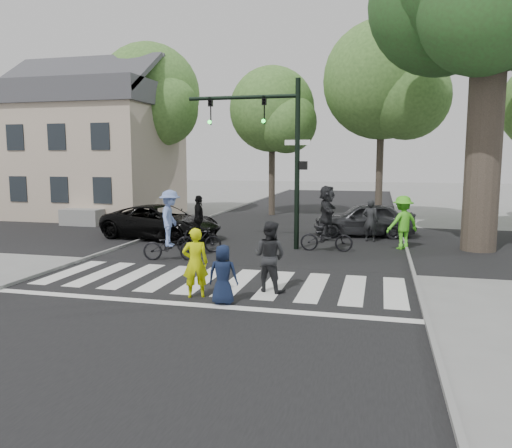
{
  "coord_description": "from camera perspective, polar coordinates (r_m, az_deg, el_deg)",
  "views": [
    {
      "loc": [
        4.07,
        -11.31,
        3.24
      ],
      "look_at": [
        0.5,
        3.0,
        1.3
      ],
      "focal_mm": 35.0,
      "sensor_mm": 36.0,
      "label": 1
    }
  ],
  "objects": [
    {
      "name": "traffic_signal",
      "position": [
        17.91,
        2.05,
        9.6
      ],
      "size": [
        4.45,
        0.29,
        6.0
      ],
      "color": "black",
      "rests_on": "ground"
    },
    {
      "name": "bystander_dark",
      "position": [
        19.98,
        12.94,
        0.37
      ],
      "size": [
        0.66,
        0.49,
        1.66
      ],
      "primitive_type": "imported",
      "rotation": [
        0.0,
        0.0,
        2.97
      ],
      "color": "#232325",
      "rests_on": "ground"
    },
    {
      "name": "crosswalk",
      "position": [
        13.05,
        -4.65,
        -6.87
      ],
      "size": [
        10.0,
        3.85,
        0.01
      ],
      "color": "silver",
      "rests_on": "ground"
    },
    {
      "name": "road_cross",
      "position": [
        20.0,
        2.08,
        -1.82
      ],
      "size": [
        70.0,
        10.0,
        0.01
      ],
      "primitive_type": "cube",
      "color": "black",
      "rests_on": "ground"
    },
    {
      "name": "bg_tree_0",
      "position": [
        32.73,
        -19.48,
        12.16
      ],
      "size": [
        5.46,
        5.2,
        8.97
      ],
      "color": "brown",
      "rests_on": "ground"
    },
    {
      "name": "car_suv",
      "position": [
        20.54,
        -10.76,
        0.23
      ],
      "size": [
        5.33,
        3.28,
        1.38
      ],
      "primitive_type": "imported",
      "rotation": [
        0.0,
        0.0,
        1.36
      ],
      "color": "black",
      "rests_on": "ground"
    },
    {
      "name": "ground",
      "position": [
        12.45,
        -5.63,
        -7.63
      ],
      "size": [
        120.0,
        120.0,
        0.0
      ],
      "primitive_type": "plane",
      "color": "gray",
      "rests_on": "ground"
    },
    {
      "name": "bg_tree_1",
      "position": [
        29.87,
        -11.77,
        13.9
      ],
      "size": [
        6.09,
        5.8,
        9.8
      ],
      "color": "brown",
      "rests_on": "ground"
    },
    {
      "name": "cyclist_mid",
      "position": [
        17.28,
        -6.53,
        -0.61
      ],
      "size": [
        1.58,
        1.0,
        1.99
      ],
      "color": "black",
      "rests_on": "ground"
    },
    {
      "name": "pedestrian_child",
      "position": [
        11.17,
        -3.8,
        -5.79
      ],
      "size": [
        0.69,
        0.48,
        1.35
      ],
      "primitive_type": "imported",
      "rotation": [
        0.0,
        0.0,
        3.23
      ],
      "color": "#111B34",
      "rests_on": "ground"
    },
    {
      "name": "house",
      "position": [
        29.7,
        -17.79,
        8.21
      ],
      "size": [
        8.4,
        8.1,
        8.82
      ],
      "color": "#BBA494",
      "rests_on": "ground"
    },
    {
      "name": "car_grey",
      "position": [
        21.37,
        12.21,
        0.51
      ],
      "size": [
        4.31,
        2.14,
        1.41
      ],
      "primitive_type": "imported",
      "rotation": [
        0.0,
        0.0,
        -1.46
      ],
      "color": "#2D2E31",
      "rests_on": "ground"
    },
    {
      "name": "road_stem",
      "position": [
        17.12,
        -0.01,
        -3.4
      ],
      "size": [
        10.0,
        70.0,
        0.01
      ],
      "primitive_type": "cube",
      "color": "black",
      "rests_on": "ground"
    },
    {
      "name": "curb_left",
      "position": [
        18.95,
        -15.0,
        -2.46
      ],
      "size": [
        0.1,
        70.0,
        0.1
      ],
      "primitive_type": "cube",
      "color": "gray",
      "rests_on": "ground"
    },
    {
      "name": "bg_tree_2",
      "position": [
        28.64,
        2.26,
        12.57
      ],
      "size": [
        5.04,
        4.8,
        8.4
      ],
      "color": "brown",
      "rests_on": "ground"
    },
    {
      "name": "cyclist_left",
      "position": [
        16.08,
        -9.75,
        -0.69
      ],
      "size": [
        1.87,
        1.27,
        2.26
      ],
      "color": "black",
      "rests_on": "ground"
    },
    {
      "name": "pedestrian_woman",
      "position": [
        11.73,
        -6.95,
        -4.43
      ],
      "size": [
        0.71,
        0.6,
        1.65
      ],
      "primitive_type": "imported",
      "rotation": [
        0.0,
        0.0,
        3.56
      ],
      "color": "#D0E008",
      "rests_on": "ground"
    },
    {
      "name": "pedestrian_adult",
      "position": [
        12.18,
        1.57,
        -3.71
      ],
      "size": [
        1.01,
        0.88,
        1.74
      ],
      "primitive_type": "imported",
      "rotation": [
        0.0,
        0.0,
        2.84
      ],
      "color": "#232325",
      "rests_on": "ground"
    },
    {
      "name": "cyclist_right",
      "position": [
        17.6,
        8.09,
        0.21
      ],
      "size": [
        1.86,
        1.73,
        2.31
      ],
      "color": "black",
      "rests_on": "ground"
    },
    {
      "name": "curb_right",
      "position": [
        16.65,
        17.15,
        -3.89
      ],
      "size": [
        0.1,
        70.0,
        0.1
      ],
      "primitive_type": "cube",
      "color": "gray",
      "rests_on": "ground"
    },
    {
      "name": "bystander_hivis",
      "position": [
        18.58,
        16.41,
        0.15
      ],
      "size": [
        1.43,
        1.29,
        1.93
      ],
      "primitive_type": "imported",
      "rotation": [
        0.0,
        0.0,
        3.73
      ],
      "color": "#53D325",
      "rests_on": "ground"
    },
    {
      "name": "bg_tree_3",
      "position": [
        26.84,
        14.9,
        15.18
      ],
      "size": [
        6.3,
        6.0,
        10.2
      ],
      "color": "brown",
      "rests_on": "ground"
    }
  ]
}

